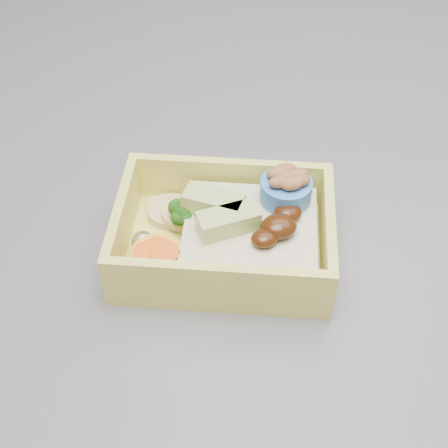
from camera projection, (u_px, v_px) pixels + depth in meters
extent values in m
cube|color=brown|center=(40.00, 18.00, 1.73)|extent=(3.20, 0.60, 0.90)
cube|color=#E2DB5D|center=(224.00, 249.00, 0.50)|extent=(0.20, 0.17, 0.01)
cube|color=#E2DB5D|center=(230.00, 180.00, 0.52)|extent=(0.16, 0.06, 0.04)
cube|color=#E2DB5D|center=(217.00, 285.00, 0.44)|extent=(0.16, 0.06, 0.04)
cube|color=#E2DB5D|center=(327.00, 234.00, 0.48)|extent=(0.04, 0.10, 0.04)
cube|color=#E2DB5D|center=(122.00, 222.00, 0.49)|extent=(0.04, 0.10, 0.04)
cube|color=#BEB186|center=(250.00, 236.00, 0.49)|extent=(0.13, 0.12, 0.03)
ellipsoid|color=#331607|center=(279.00, 226.00, 0.47)|extent=(0.03, 0.03, 0.02)
ellipsoid|color=#331607|center=(288.00, 213.00, 0.48)|extent=(0.03, 0.03, 0.01)
ellipsoid|color=#331607|center=(264.00, 238.00, 0.46)|extent=(0.02, 0.02, 0.01)
cube|color=#A8C466|center=(228.00, 221.00, 0.47)|extent=(0.05, 0.03, 0.02)
cube|color=#A8C466|center=(213.00, 203.00, 0.48)|extent=(0.05, 0.04, 0.02)
cylinder|color=#6BAA5B|center=(185.00, 225.00, 0.50)|extent=(0.01, 0.01, 0.01)
sphere|color=#1E5313|center=(184.00, 211.00, 0.49)|extent=(0.02, 0.02, 0.02)
sphere|color=#1E5313|center=(194.00, 210.00, 0.49)|extent=(0.01, 0.01, 0.01)
sphere|color=#1E5313|center=(177.00, 208.00, 0.50)|extent=(0.01, 0.01, 0.01)
sphere|color=#1E5313|center=(187.00, 219.00, 0.49)|extent=(0.01, 0.01, 0.01)
sphere|color=#1E5313|center=(179.00, 218.00, 0.49)|extent=(0.01, 0.01, 0.01)
sphere|color=#1E5313|center=(186.00, 206.00, 0.50)|extent=(0.01, 0.01, 0.01)
cylinder|color=gold|center=(158.00, 261.00, 0.47)|extent=(0.04, 0.04, 0.02)
cylinder|color=orange|center=(157.00, 248.00, 0.47)|extent=(0.02, 0.02, 0.00)
cylinder|color=orange|center=(147.00, 253.00, 0.46)|extent=(0.02, 0.02, 0.00)
cylinder|color=orange|center=(165.00, 253.00, 0.46)|extent=(0.02, 0.02, 0.00)
cylinder|color=tan|center=(170.00, 211.00, 0.52)|extent=(0.04, 0.04, 0.01)
cylinder|color=tan|center=(184.00, 213.00, 0.51)|extent=(0.04, 0.04, 0.01)
ellipsoid|color=silver|center=(206.00, 203.00, 0.52)|extent=(0.02, 0.02, 0.02)
ellipsoid|color=silver|center=(143.00, 242.00, 0.49)|extent=(0.02, 0.02, 0.02)
cylinder|color=#3D78D2|center=(286.00, 191.00, 0.49)|extent=(0.04, 0.04, 0.02)
ellipsoid|color=brown|center=(287.00, 177.00, 0.48)|extent=(0.02, 0.02, 0.01)
ellipsoid|color=brown|center=(298.00, 175.00, 0.48)|extent=(0.02, 0.02, 0.01)
ellipsoid|color=brown|center=(278.00, 173.00, 0.48)|extent=(0.02, 0.02, 0.01)
ellipsoid|color=brown|center=(292.00, 184.00, 0.48)|extent=(0.02, 0.02, 0.01)
ellipsoid|color=brown|center=(280.00, 182.00, 0.48)|extent=(0.02, 0.02, 0.01)
ellipsoid|color=brown|center=(299.00, 180.00, 0.48)|extent=(0.02, 0.02, 0.01)
ellipsoid|color=brown|center=(285.00, 169.00, 0.49)|extent=(0.02, 0.02, 0.01)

